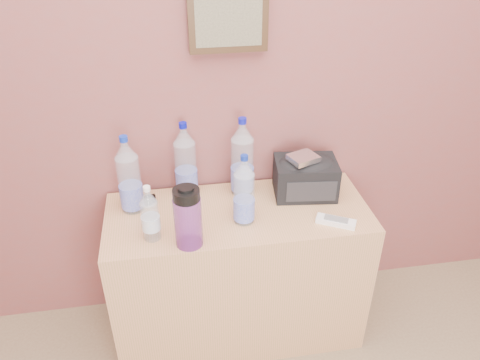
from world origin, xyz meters
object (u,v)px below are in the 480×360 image
object	(u,v)px
pet_large_b	(186,163)
sunglasses	(140,202)
toiletry_bag	(305,176)
pet_large_a	(129,178)
ac_remote	(336,221)
pet_small	(150,216)
nalgene_bottle	(188,217)
dresser	(238,273)
foil_packet	(303,158)
pet_large_d	(244,193)
pet_large_c	(242,161)

from	to	relation	value
pet_large_b	sunglasses	distance (m)	0.25
sunglasses	toiletry_bag	size ratio (longest dim) A/B	0.51
pet_large_a	ac_remote	bearing A→B (deg)	-16.59
pet_small	sunglasses	distance (m)	0.25
ac_remote	nalgene_bottle	bearing A→B (deg)	-148.69
dresser	ac_remote	xyz separation A→B (m)	(0.37, -0.14, 0.35)
ac_remote	toiletry_bag	size ratio (longest dim) A/B	0.60
pet_large_a	foil_packet	size ratio (longest dim) A/B	3.01
dresser	sunglasses	distance (m)	0.55
pet_large_a	sunglasses	distance (m)	0.14
pet_large_b	pet_large_d	size ratio (longest dim) A/B	1.13
ac_remote	foil_packet	xyz separation A→B (m)	(-0.09, 0.21, 0.18)
dresser	ac_remote	world-z (taller)	ac_remote
pet_large_d	ac_remote	size ratio (longest dim) A/B	1.92
foil_packet	pet_large_d	bearing A→B (deg)	-153.83
nalgene_bottle	foil_packet	distance (m)	0.55
dresser	foil_packet	xyz separation A→B (m)	(0.28, 0.07, 0.53)
pet_large_c	pet_small	xyz separation A→B (m)	(-0.39, -0.26, -0.05)
dresser	pet_large_b	distance (m)	0.55
pet_large_b	pet_large_d	world-z (taller)	pet_large_b
pet_large_c	pet_large_d	bearing A→B (deg)	-97.79
pet_small	sunglasses	world-z (taller)	pet_small
foil_packet	pet_large_a	bearing A→B (deg)	178.11
pet_small	toiletry_bag	size ratio (longest dim) A/B	0.89
pet_large_d	nalgene_bottle	bearing A→B (deg)	-154.58
sunglasses	foil_packet	distance (m)	0.70
pet_large_c	toiletry_bag	xyz separation A→B (m)	(0.26, -0.06, -0.07)
pet_large_d	pet_large_c	bearing A→B (deg)	82.21
dresser	toiletry_bag	bearing A→B (deg)	16.63
pet_large_a	sunglasses	size ratio (longest dim) A/B	2.51
sunglasses	ac_remote	distance (m)	0.81
pet_large_d	pet_small	world-z (taller)	pet_large_d
pet_large_d	pet_small	distance (m)	0.37
pet_large_c	pet_large_d	xyz separation A→B (m)	(-0.03, -0.21, -0.02)
pet_large_b	pet_large_c	world-z (taller)	pet_large_c
pet_large_c	ac_remote	world-z (taller)	pet_large_c
dresser	pet_small	distance (m)	0.57
pet_large_a	pet_large_c	xyz separation A→B (m)	(0.47, 0.05, 0.01)
pet_small	foil_packet	xyz separation A→B (m)	(0.63, 0.18, 0.09)
dresser	pet_small	xyz separation A→B (m)	(-0.35, -0.11, 0.44)
sunglasses	toiletry_bag	bearing A→B (deg)	-16.95
pet_large_a	foil_packet	bearing A→B (deg)	-1.89
dresser	pet_large_c	bearing A→B (deg)	74.27
pet_small	sunglasses	bearing A→B (deg)	102.39
pet_large_b	pet_large_c	bearing A→B (deg)	-6.78
pet_large_b	nalgene_bottle	size ratio (longest dim) A/B	1.34
pet_large_a	pet_large_d	bearing A→B (deg)	-19.59
pet_large_a	nalgene_bottle	distance (m)	0.34
pet_large_c	pet_large_d	world-z (taller)	pet_large_c
pet_large_a	pet_small	world-z (taller)	pet_large_a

